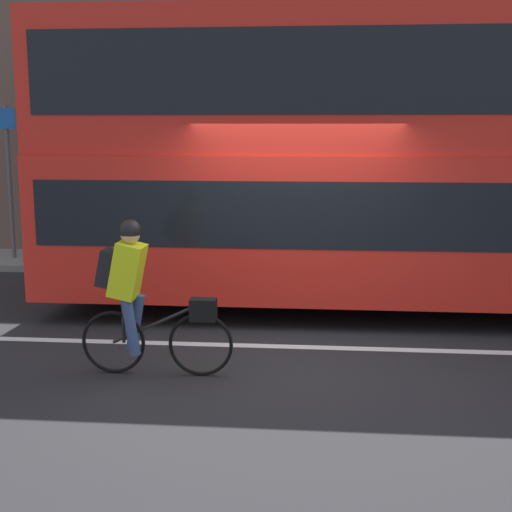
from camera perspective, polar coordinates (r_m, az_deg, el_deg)
The scene contains 7 objects.
ground_plane at distance 8.03m, azimuth 2.93°, elevation -7.60°, with size 80.00×80.00×0.00m, color #232326.
road_center_line at distance 8.17m, azimuth 2.97°, elevation -7.25°, with size 50.00×0.14×0.01m, color silver.
sidewalk_curb at distance 12.57m, azimuth 3.81°, elevation -0.72°, with size 60.00×1.60×0.11m.
building_facade at distance 13.31m, azimuth 4.08°, elevation 13.57°, with size 60.00×0.30×6.43m.
bus at distance 9.62m, azimuth 10.76°, elevation 8.27°, with size 9.12×2.50×3.88m.
cyclist_on_bike at distance 7.17m, azimuth -9.35°, elevation -2.84°, with size 1.54×0.32×1.58m.
street_sign_post at distance 13.46m, azimuth -19.14°, elevation 6.20°, with size 0.36×0.09×2.71m.
Camera 1 is at (0.29, -7.63, 2.48)m, focal length 50.00 mm.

